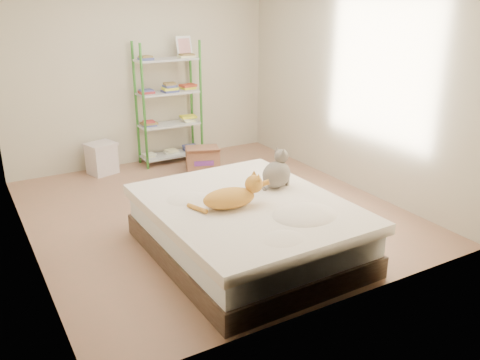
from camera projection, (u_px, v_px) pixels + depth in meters
room at (209, 96)px, 5.25m from camera, size 3.81×4.21×2.61m
bed at (247, 228)px, 4.68m from camera, size 1.67×2.07×0.52m
orange_cat at (229, 196)px, 4.45m from camera, size 0.60×0.38×0.23m
grey_cat at (277, 169)px, 4.89m from camera, size 0.39×0.35×0.38m
shelf_unit at (169, 106)px, 7.10m from camera, size 0.88×0.36×1.74m
cardboard_box at (203, 159)px, 6.97m from camera, size 0.53×0.55×0.36m
white_bin at (102, 158)px, 6.80m from camera, size 0.44×0.41×0.43m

